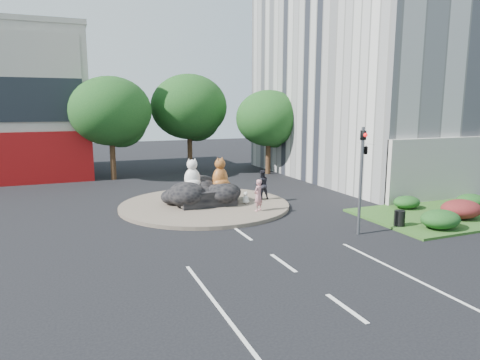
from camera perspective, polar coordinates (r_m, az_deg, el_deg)
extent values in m
plane|color=black|center=(16.72, 5.78, -10.96)|extent=(120.00, 120.00, 0.00)
cylinder|color=brown|center=(25.58, -4.73, -3.36)|extent=(10.00, 10.00, 0.20)
cube|color=#234B19|center=(26.30, 26.36, -4.09)|extent=(10.00, 6.00, 0.12)
cylinder|color=#382314|center=(36.17, -16.60, 3.00)|extent=(0.44, 0.44, 3.74)
ellipsoid|color=#133C15|center=(35.95, -16.89, 8.79)|extent=(6.46, 6.46, 5.49)
sphere|color=#133C15|center=(36.55, -15.64, 7.52)|extent=(4.25, 4.25, 4.25)
sphere|color=#133C15|center=(35.60, -17.92, 7.77)|extent=(3.74, 3.74, 3.74)
cylinder|color=#382314|center=(39.38, -6.70, 4.03)|extent=(0.44, 0.44, 3.96)
ellipsoid|color=#133C15|center=(39.19, -6.82, 9.67)|extent=(6.84, 6.84, 5.81)
sphere|color=#133C15|center=(39.90, -5.86, 8.39)|extent=(4.50, 4.50, 4.50)
sphere|color=#133C15|center=(38.72, -7.69, 8.71)|extent=(3.96, 3.96, 3.96)
cylinder|color=#382314|center=(37.79, 3.77, 3.33)|extent=(0.44, 0.44, 3.30)
ellipsoid|color=#133C15|center=(37.56, 3.82, 8.22)|extent=(5.70, 5.70, 4.84)
sphere|color=#133C15|center=(38.39, 4.57, 7.13)|extent=(3.75, 3.75, 3.75)
sphere|color=#133C15|center=(37.01, 3.03, 7.39)|extent=(3.30, 3.30, 3.30)
ellipsoid|color=#133C15|center=(22.70, 25.16, -4.75)|extent=(2.00, 1.60, 0.90)
ellipsoid|color=#4A1316|center=(25.17, 27.39, -3.46)|extent=(2.20, 1.76, 0.99)
ellipsoid|color=#133C15|center=(28.02, 28.40, -2.47)|extent=(1.80, 1.44, 0.81)
ellipsoid|color=#133C15|center=(26.36, 21.34, -2.77)|extent=(1.60, 1.28, 0.72)
cylinder|color=#595B60|center=(20.35, 15.79, -0.22)|extent=(0.14, 0.14, 5.00)
imported|color=black|center=(20.13, 16.01, 4.55)|extent=(0.21, 0.26, 1.30)
imported|color=black|center=(20.28, 16.43, 3.99)|extent=(0.26, 1.24, 0.50)
sphere|color=red|center=(19.96, 16.39, 5.78)|extent=(0.18, 0.18, 0.18)
cylinder|color=#595B60|center=(29.89, 21.07, 5.50)|extent=(0.18, 0.18, 8.00)
cylinder|color=#595B60|center=(29.23, 20.09, 13.33)|extent=(2.00, 0.12, 0.12)
cube|color=silver|center=(28.57, 18.54, 13.31)|extent=(0.50, 0.22, 0.12)
imported|color=#C37E84|center=(23.54, 2.44, -2.04)|extent=(0.77, 0.70, 1.76)
imported|color=black|center=(26.47, 2.92, -0.62)|extent=(0.95, 0.76, 1.85)
imported|color=#B3B7BB|center=(37.39, -28.95, 0.80)|extent=(5.26, 2.23, 1.69)
cylinder|color=black|center=(22.42, 20.49, -4.79)|extent=(0.64, 0.64, 0.76)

